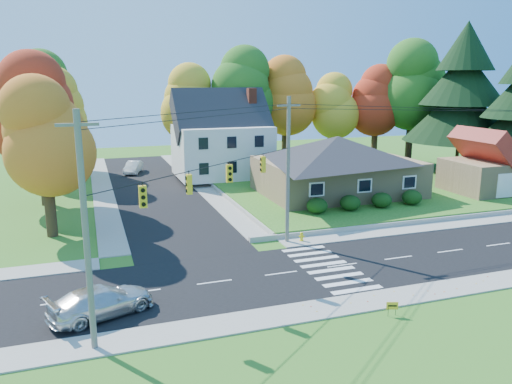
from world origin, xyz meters
TOP-DOWN VIEW (x-y plane):
  - ground at (0.00, 0.00)m, footprint 120.00×120.00m
  - road_main at (0.00, 0.00)m, footprint 90.00×8.00m
  - road_cross at (-8.00, 26.00)m, footprint 8.00×44.00m
  - sidewalk_north at (0.00, 5.00)m, footprint 90.00×2.00m
  - sidewalk_south at (0.00, -5.00)m, footprint 90.00×2.00m
  - lawn at (13.00, 21.00)m, footprint 30.00×30.00m
  - ranch_house at (8.00, 16.00)m, footprint 14.60×10.60m
  - colonial_house at (0.04, 28.00)m, footprint 10.40×8.40m
  - garage at (22.00, 11.99)m, footprint 7.30×6.30m
  - hedge_row at (7.50, 9.80)m, footprint 10.70×1.70m
  - traffic_infrastructure at (-0.15, 1.35)m, footprint 38.10×10.66m
  - tree_lot_0 at (-2.00, 34.00)m, footprint 6.72×6.72m
  - tree_lot_1 at (4.00, 33.00)m, footprint 7.84×7.84m
  - tree_lot_2 at (10.00, 34.00)m, footprint 7.28×7.28m
  - tree_lot_3 at (16.00, 33.00)m, footprint 6.16×6.16m
  - tree_lot_4 at (22.00, 32.00)m, footprint 6.72×6.72m
  - tree_lot_5 at (26.00, 30.00)m, footprint 8.40×8.40m
  - conifer_east_a at (27.00, 22.00)m, footprint 12.80×12.80m
  - tree_west_0 at (-17.00, 12.00)m, footprint 6.16×6.16m
  - tree_west_1 at (-18.00, 22.00)m, footprint 7.28×7.28m
  - tree_west_2 at (-17.00, 32.00)m, footprint 6.72×6.72m
  - tree_west_3 at (-19.00, 40.00)m, footprint 7.84×7.84m
  - silver_sedan at (-14.08, -2.16)m, footprint 5.42×3.76m
  - white_car at (-9.08, 35.33)m, footprint 2.77×4.51m
  - fire_hydrant at (-0.50, 4.96)m, footprint 0.41×0.32m
  - yard_sign at (-0.94, -6.65)m, footprint 0.54×0.22m

SIDE VIEW (x-z plane):
  - ground at x=0.00m, z-range 0.00..0.00m
  - road_main at x=0.00m, z-range 0.00..0.02m
  - road_cross at x=-8.00m, z-range 0.00..0.02m
  - sidewalk_north at x=0.00m, z-range 0.00..0.08m
  - sidewalk_south at x=0.00m, z-range 0.00..0.08m
  - lawn at x=13.00m, z-range 0.00..0.50m
  - fire_hydrant at x=-0.50m, z-range -0.02..0.70m
  - yard_sign at x=-0.94m, z-range 0.15..0.86m
  - white_car at x=-9.08m, z-range 0.02..1.42m
  - silver_sedan at x=-14.08m, z-range 0.02..1.48m
  - hedge_row at x=7.50m, z-range 0.50..1.77m
  - garage at x=22.00m, z-range 0.54..5.14m
  - ranch_house at x=8.00m, z-range 0.57..5.97m
  - colonial_house at x=0.04m, z-range -0.22..9.38m
  - traffic_infrastructure at x=-0.15m, z-range 0.15..10.15m
  - tree_west_0 at x=-17.00m, z-range 1.42..12.89m
  - tree_lot_3 at x=16.00m, z-range 1.92..13.39m
  - tree_west_2 at x=-17.00m, z-range 1.55..14.06m
  - tree_lot_0 at x=-2.00m, z-range 2.05..14.56m
  - tree_lot_4 at x=22.00m, z-range 2.05..14.56m
  - tree_west_1 at x=-18.00m, z-range 1.68..15.24m
  - tree_lot_2 at x=10.00m, z-range 2.18..15.74m
  - tree_west_3 at x=-19.00m, z-range 1.81..16.41m
  - conifer_east_a at x=27.00m, z-range 0.91..17.87m
  - tree_lot_1 at x=4.00m, z-range 2.31..16.91m
  - tree_lot_5 at x=26.00m, z-range 2.45..18.09m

